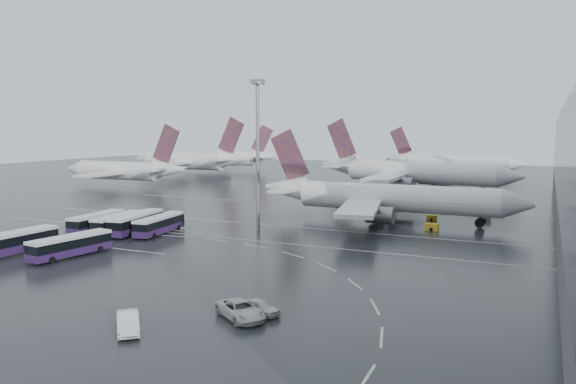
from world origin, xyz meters
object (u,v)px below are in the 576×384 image
at_px(jet_remote_west, 125,171).
at_px(bus_row_far_c, 70,245).
at_px(airliner_gate_b, 410,172).
at_px(airliner_gate_c, 450,163).
at_px(bus_row_near_d, 159,224).
at_px(floodlight_mast, 258,136).
at_px(van_curve_a, 241,310).
at_px(bus_row_far_a, 15,242).
at_px(gse_cart_belly_b, 485,218).
at_px(bus_row_near_b, 118,222).
at_px(jet_remote_mid, 191,161).
at_px(bus_row_near_c, 136,222).
at_px(van_curve_c, 128,322).
at_px(gse_cart_belly_e, 432,218).
at_px(van_curve_b, 260,307).
at_px(jet_remote_far, 226,159).
at_px(bus_row_near_a, 97,221).
at_px(gse_cart_belly_a, 432,227).
at_px(airliner_main, 383,198).

bearing_deg(jet_remote_west, bus_row_far_c, 125.11).
height_order(airliner_gate_b, airliner_gate_c, airliner_gate_b).
distance_m(bus_row_near_d, floodlight_mast, 22.69).
bearing_deg(van_curve_a, bus_row_far_a, 110.14).
height_order(bus_row_far_c, floodlight_mast, floodlight_mast).
xyz_separation_m(bus_row_far_a, gse_cart_belly_b, (58.66, 58.47, -1.23)).
height_order(floodlight_mast, gse_cart_belly_b, floodlight_mast).
bearing_deg(jet_remote_west, bus_row_near_b, 128.71).
relative_size(jet_remote_mid, bus_row_near_b, 3.98).
relative_size(bus_row_near_c, gse_cart_belly_b, 6.75).
relative_size(airliner_gate_b, van_curve_c, 11.26).
bearing_deg(bus_row_near_b, bus_row_near_d, -84.59).
xyz_separation_m(bus_row_near_d, gse_cart_belly_e, (39.81, 33.91, -1.16)).
height_order(jet_remote_mid, gse_cart_belly_b, jet_remote_mid).
relative_size(bus_row_near_b, gse_cart_belly_e, 6.50).
height_order(jet_remote_mid, bus_row_near_b, jet_remote_mid).
bearing_deg(bus_row_near_c, gse_cart_belly_e, -59.83).
xyz_separation_m(van_curve_b, gse_cart_belly_e, (4.71, 63.74, -0.22)).
relative_size(jet_remote_mid, jet_remote_far, 1.23).
bearing_deg(gse_cart_belly_e, bus_row_far_c, -127.27).
xyz_separation_m(bus_row_near_b, van_curve_a, (41.58, -30.06, -0.81)).
xyz_separation_m(bus_row_near_a, van_curve_b, (46.88, -27.43, -0.93)).
relative_size(bus_row_far_c, floodlight_mast, 0.48).
bearing_deg(bus_row_near_b, bus_row_near_a, 93.42).
bearing_deg(gse_cart_belly_a, jet_remote_far, 135.47).
bearing_deg(jet_remote_mid, bus_row_far_a, 113.73).
xyz_separation_m(jet_remote_mid, bus_row_near_d, (61.16, -98.38, -3.99)).
bearing_deg(airliner_main, gse_cart_belly_e, 29.80).
relative_size(bus_row_near_b, gse_cart_belly_b, 6.13).
bearing_deg(van_curve_a, van_curve_b, 3.06).
bearing_deg(bus_row_near_a, van_curve_b, -124.61).
distance_m(gse_cart_belly_a, gse_cart_belly_e, 11.22).
height_order(van_curve_b, gse_cart_belly_b, van_curve_b).
relative_size(airliner_gate_b, van_curve_b, 13.73).
relative_size(airliner_main, jet_remote_far, 1.29).
distance_m(airliner_main, gse_cart_belly_e, 10.63).
height_order(bus_row_near_b, bus_row_near_c, bus_row_near_c).
bearing_deg(bus_row_near_c, van_curve_c, -149.11).
xyz_separation_m(jet_remote_mid, bus_row_near_a, (49.38, -100.78, -4.00)).
height_order(bus_row_near_b, van_curve_b, bus_row_near_b).
height_order(bus_row_near_d, bus_row_far_c, bus_row_near_d).
bearing_deg(jet_remote_mid, bus_row_near_b, 118.44).
distance_m(airliner_gate_c, bus_row_far_a, 168.32).
bearing_deg(bus_row_near_d, bus_row_near_b, 95.72).
relative_size(van_curve_a, gse_cart_belly_e, 3.21).
distance_m(airliner_gate_c, bus_row_near_b, 148.75).
bearing_deg(bus_row_near_d, van_curve_c, -152.17).
bearing_deg(gse_cart_belly_e, bus_row_near_c, -141.64).
xyz_separation_m(airliner_gate_c, floodlight_mast, (-12.42, -133.11, 11.95)).
relative_size(jet_remote_far, bus_row_near_b, 3.24).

